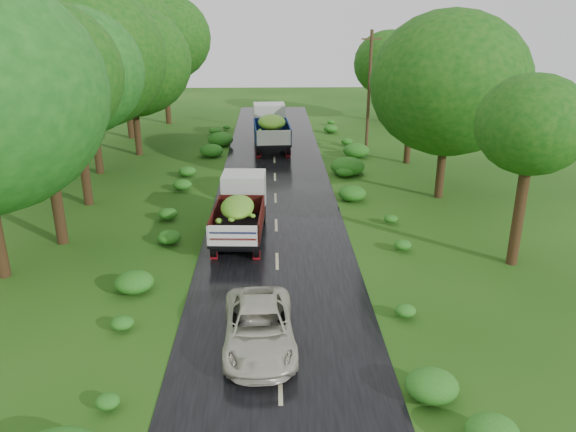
{
  "coord_description": "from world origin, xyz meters",
  "views": [
    {
      "loc": [
        -0.16,
        -12.67,
        9.73
      ],
      "look_at": [
        0.46,
        8.73,
        1.7
      ],
      "focal_mm": 35.0,
      "sensor_mm": 36.0,
      "label": 1
    }
  ],
  "objects_px": {
    "truck_near": "(241,207)",
    "car": "(259,327)",
    "truck_far": "(271,125)",
    "utility_pole": "(369,89)"
  },
  "relations": [
    {
      "from": "truck_far",
      "to": "car",
      "type": "distance_m",
      "value": 25.78
    },
    {
      "from": "truck_far",
      "to": "car",
      "type": "relative_size",
      "value": 1.5
    },
    {
      "from": "truck_near",
      "to": "car",
      "type": "xyz_separation_m",
      "value": [
        0.98,
        -8.83,
        -0.71
      ]
    },
    {
      "from": "truck_far",
      "to": "car",
      "type": "bearing_deg",
      "value": -93.85
    },
    {
      "from": "car",
      "to": "utility_pole",
      "type": "height_order",
      "value": "utility_pole"
    },
    {
      "from": "car",
      "to": "utility_pole",
      "type": "bearing_deg",
      "value": 71.36
    },
    {
      "from": "car",
      "to": "utility_pole",
      "type": "distance_m",
      "value": 26.51
    },
    {
      "from": "utility_pole",
      "to": "truck_near",
      "type": "bearing_deg",
      "value": -130.4
    },
    {
      "from": "truck_near",
      "to": "utility_pole",
      "type": "bearing_deg",
      "value": 65.85
    },
    {
      "from": "truck_far",
      "to": "utility_pole",
      "type": "distance_m",
      "value": 7.46
    }
  ]
}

